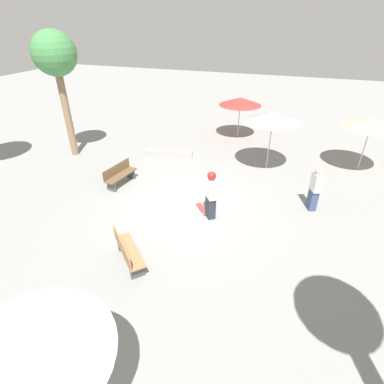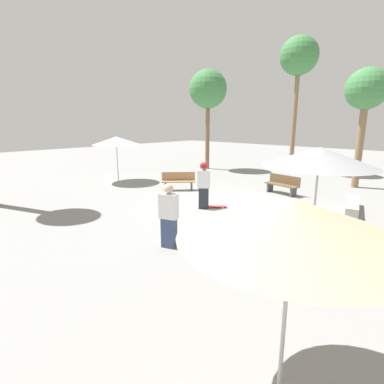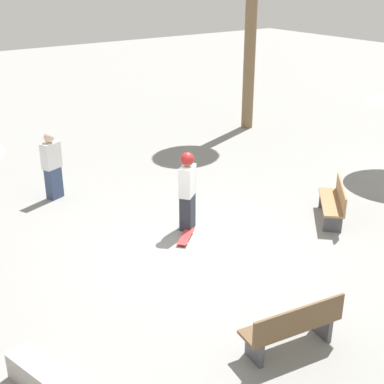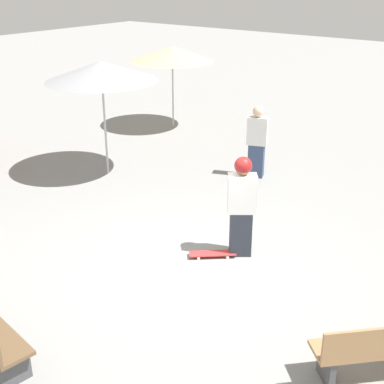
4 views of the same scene
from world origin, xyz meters
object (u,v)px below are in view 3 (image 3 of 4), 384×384
at_px(skater_main, 187,189).
at_px(bench_far, 293,327).
at_px(bench_near, 334,202).
at_px(bystander_watching, 52,166).
at_px(skateboard, 186,236).

relative_size(skater_main, bench_far, 1.07).
xyz_separation_m(skater_main, bench_near, (-2.96, 1.55, -0.53)).
bearing_deg(bystander_watching, bench_far, -106.38).
height_order(bench_near, bystander_watching, bystander_watching).
xyz_separation_m(skater_main, bystander_watching, (1.71, -3.33, -0.11)).
height_order(bench_far, bystander_watching, bystander_watching).
height_order(bench_near, bench_far, same).
bearing_deg(skateboard, bench_far, 37.48).
distance_m(skateboard, bystander_watching, 4.04).
relative_size(bench_near, bench_far, 0.88).
xyz_separation_m(skater_main, skateboard, (0.31, 0.38, -0.90)).
bearing_deg(bench_near, skateboard, 114.13).
height_order(skater_main, skateboard, skater_main).
distance_m(skateboard, bench_near, 3.49).
xyz_separation_m(skateboard, bench_near, (-3.27, 1.17, 0.37)).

